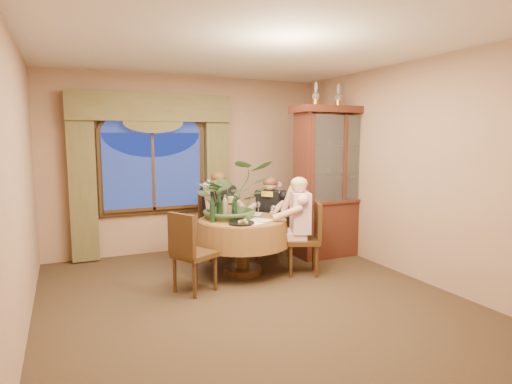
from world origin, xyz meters
name	(u,v)px	position (x,y,z in m)	size (l,w,h in m)	color
floor	(251,300)	(0.00, 0.00, 0.00)	(5.00, 5.00, 0.00)	black
wall_back	(189,164)	(0.00, 2.50, 1.40)	(4.50, 4.50, 0.00)	#967056
wall_right	(408,170)	(2.25, 0.00, 1.40)	(5.00, 5.00, 0.00)	#967056
ceiling	(251,45)	(0.00, 0.00, 2.80)	(5.00, 5.00, 0.00)	white
window	(153,172)	(-0.60, 2.43, 1.30)	(1.62, 0.10, 1.32)	navy
arched_transom	(152,121)	(-0.60, 2.43, 2.08)	(1.60, 0.06, 0.44)	navy
drapery_left	(82,183)	(-1.63, 2.38, 1.18)	(0.38, 0.14, 2.32)	#4F4825
drapery_right	(217,177)	(0.43, 2.38, 1.18)	(0.38, 0.14, 2.32)	#4F4825
swag_valance	(152,107)	(-0.60, 2.35, 2.28)	(2.45, 0.16, 0.42)	#4F4825
dining_table	(242,246)	(0.28, 0.93, 0.38)	(1.26, 1.26, 0.75)	brown
china_cabinet	(336,182)	(1.98, 1.23, 1.15)	(1.42, 0.56, 2.29)	#3A1811
oil_lamp_left	(316,94)	(1.58, 1.23, 2.46)	(0.11, 0.11, 0.34)	#A5722D
oil_lamp_center	(338,95)	(1.98, 1.23, 2.46)	(0.11, 0.11, 0.34)	#A5722D
oil_lamp_right	(360,96)	(2.38, 1.23, 2.46)	(0.11, 0.11, 0.34)	#A5722D
chair_right	(303,239)	(1.02, 0.59, 0.48)	(0.42, 0.42, 0.96)	black
chair_back_right	(273,227)	(0.97, 1.41, 0.48)	(0.42, 0.42, 0.96)	black
chair_back	(216,227)	(0.21, 1.81, 0.48)	(0.42, 0.42, 0.96)	black
chair_front_left	(195,252)	(-0.50, 0.53, 0.48)	(0.42, 0.42, 0.96)	black
person_pink	(300,225)	(1.01, 0.65, 0.66)	(0.47, 0.43, 1.31)	beige
person_back	(218,215)	(0.22, 1.74, 0.67)	(0.48, 0.44, 1.33)	black
person_scarf	(271,218)	(0.92, 1.37, 0.63)	(0.45, 0.41, 1.25)	black
stoneware_vase	(232,207)	(0.16, 1.03, 0.90)	(0.16, 0.16, 0.29)	tan
centerpiece_plant	(232,169)	(0.19, 1.07, 1.41)	(1.06, 1.18, 0.92)	#395230
olive_bowl	(247,217)	(0.33, 0.91, 0.77)	(0.14, 0.14, 0.04)	#475C2E
cheese_platter	(242,223)	(0.13, 0.60, 0.76)	(0.33, 0.33, 0.02)	black
wine_bottle_0	(219,208)	(-0.04, 0.94, 0.92)	(0.07, 0.07, 0.33)	black
wine_bottle_1	(235,208)	(0.16, 0.90, 0.92)	(0.07, 0.07, 0.33)	black
wine_bottle_2	(225,207)	(0.06, 1.00, 0.92)	(0.07, 0.07, 0.33)	tan
wine_bottle_3	(219,206)	(0.02, 1.12, 0.92)	(0.07, 0.07, 0.33)	black
wine_bottle_4	(212,210)	(-0.16, 0.87, 0.92)	(0.07, 0.07, 0.33)	black
tasting_paper_0	(259,220)	(0.45, 0.75, 0.75)	(0.21, 0.30, 0.00)	white
tasting_paper_1	(254,214)	(0.55, 1.17, 0.75)	(0.21, 0.30, 0.00)	white
tasting_paper_2	(250,223)	(0.26, 0.62, 0.75)	(0.21, 0.30, 0.00)	white
wine_glass_person_pink	(273,212)	(0.67, 0.78, 0.84)	(0.07, 0.07, 0.18)	silver
wine_glass_person_back	(229,208)	(0.25, 1.34, 0.84)	(0.07, 0.07, 0.18)	silver
wine_glass_person_scarf	(258,208)	(0.62, 1.17, 0.84)	(0.07, 0.07, 0.18)	silver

